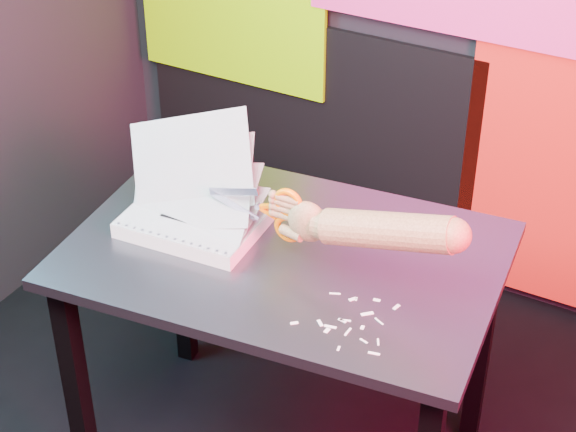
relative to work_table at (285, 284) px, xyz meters
The scene contains 7 objects.
room 0.86m from the work_table, 58.26° to the right, with size 3.01×3.01×2.71m.
backdrop 1.13m from the work_table, 72.87° to the left, with size 2.88×0.05×2.08m.
work_table is the anchor object (origin of this frame).
printout_stack 0.29m from the work_table, behind, with size 0.41×0.28×0.33m.
scissors 0.23m from the work_table, 76.97° to the right, with size 0.26×0.02×0.15m.
hand_forearm 0.37m from the work_table, ahead, with size 0.49×0.09×0.18m.
paper_clippings 0.33m from the work_table, 32.31° to the right, with size 0.22×0.21×0.00m.
Camera 1 is at (0.68, -1.28, 2.15)m, focal length 60.00 mm.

